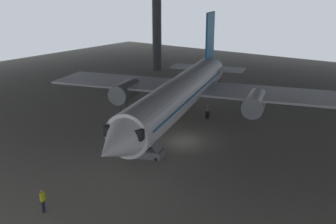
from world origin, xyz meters
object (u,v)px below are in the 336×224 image
Objects in this scene: crew_worker_by_stairs at (156,137)px; boarding_stairs at (142,148)px; airplane_main at (182,92)px; crew_worker_near_nose at (43,199)px.

boarding_stairs is at bearing -84.65° from crew_worker_by_stairs.
airplane_main reaches higher than boarding_stairs.
boarding_stairs is 2.65× the size of crew_worker_by_stairs.
crew_worker_by_stairs is at bearing 95.35° from boarding_stairs.
airplane_main is 21.42m from crew_worker_near_nose.
airplane_main is 20.43× the size of crew_worker_by_stairs.
airplane_main is 10.53m from boarding_stairs.
boarding_stairs is at bearing 93.39° from crew_worker_near_nose.
crew_worker_by_stairs is (2.12, -7.54, -2.44)m from airplane_main.
airplane_main is at bearing 105.71° from crew_worker_by_stairs.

